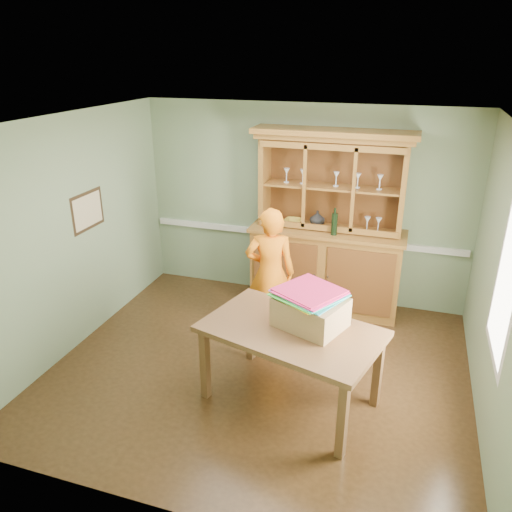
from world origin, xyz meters
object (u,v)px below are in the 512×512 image
(cardboard_box, at_px, (310,312))
(china_hutch, at_px, (327,249))
(person, at_px, (270,273))
(dining_table, at_px, (291,338))

(cardboard_box, bearing_deg, china_hutch, 95.68)
(cardboard_box, relative_size, person, 0.38)
(dining_table, xyz_separation_m, person, (-0.56, 1.20, 0.08))
(china_hutch, bearing_deg, cardboard_box, -84.32)
(dining_table, distance_m, cardboard_box, 0.31)
(china_hutch, distance_m, person, 1.08)
(china_hutch, relative_size, dining_table, 1.28)
(person, bearing_deg, china_hutch, -133.85)
(person, bearing_deg, dining_table, 99.76)
(dining_table, bearing_deg, person, 130.80)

